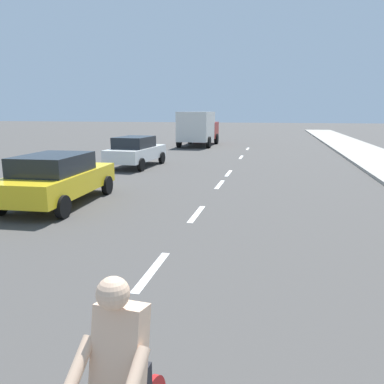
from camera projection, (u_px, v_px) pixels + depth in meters
ground_plane at (229, 173)px, 17.69m from camera, size 160.00×160.00×0.00m
lane_stripe_2 at (152, 271)px, 6.88m from camera, size 0.16×1.80×0.01m
lane_stripe_3 at (197, 214)px, 10.69m from camera, size 0.16×1.80×0.01m
lane_stripe_4 at (220, 184)px, 14.97m from camera, size 0.16×1.80×0.01m
lane_stripe_5 at (229, 173)px, 17.69m from camera, size 0.16×1.80×0.01m
lane_stripe_6 at (241, 157)px, 23.84m from camera, size 0.16×1.80×0.01m
lane_stripe_7 at (248, 149)px, 29.18m from camera, size 0.16×1.80×0.01m
parked_car_yellow at (57, 178)px, 11.67m from camera, size 2.27×4.64×1.57m
parked_car_white at (136, 151)px, 19.61m from camera, size 2.15×4.30×1.57m
delivery_truck at (198, 128)px, 31.43m from camera, size 2.70×6.25×2.80m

